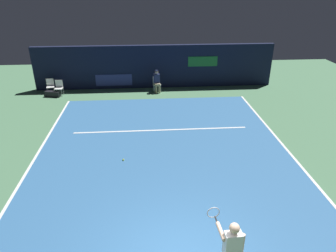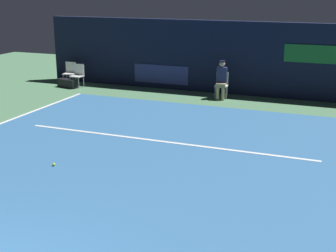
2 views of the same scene
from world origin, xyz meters
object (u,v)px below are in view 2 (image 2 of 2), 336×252
Objects in this scene: line_judge_on_chair at (222,79)px; equipment_bag at (68,83)px; tennis_ball at (54,164)px; courtside_chair_near at (78,74)px; courtside_chair_far at (70,72)px.

line_judge_on_chair is 6.06m from equipment_bag.
line_judge_on_chair is 19.41× the size of tennis_ball.
courtside_chair_far is (-0.57, 0.33, 0.00)m from courtside_chair_near.
tennis_ball is at bearing -61.54° from courtside_chair_near.
courtside_chair_near is at bearing 118.46° from tennis_ball.
courtside_chair_near is 0.66m from courtside_chair_far.
line_judge_on_chair is 6.25m from courtside_chair_far.
courtside_chair_far reaches higher than equipment_bag.
courtside_chair_far is at bearing 149.67° from courtside_chair_near.
courtside_chair_far is (-6.24, 0.18, -0.18)m from line_judge_on_chair.
courtside_chair_far is 1.05× the size of equipment_bag.
line_judge_on_chair reaches higher than courtside_chair_near.
courtside_chair_far is 12.94× the size of tennis_ball.
courtside_chair_near is 0.52m from equipment_bag.
line_judge_on_chair is 1.50× the size of courtside_chair_far.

